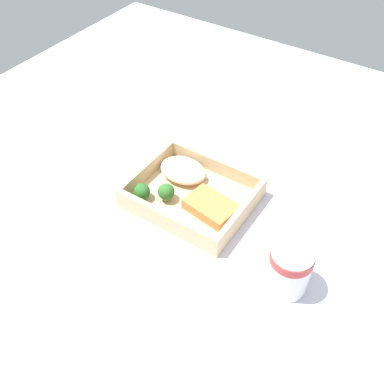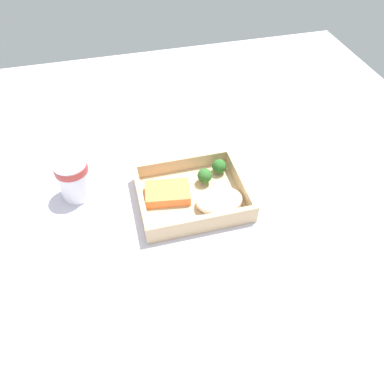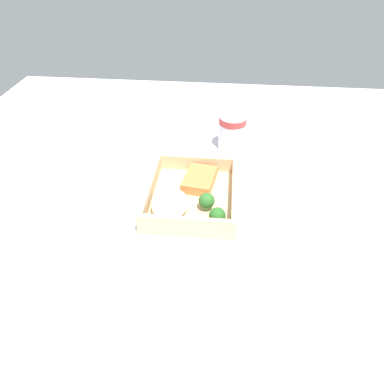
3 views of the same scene
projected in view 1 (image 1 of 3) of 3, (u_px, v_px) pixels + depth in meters
ground_plane at (192, 204)px, 102.06cm from camera, size 160.00×160.00×2.00cm
takeout_tray at (192, 199)px, 100.93cm from camera, size 26.10×21.49×1.20cm
tray_rim at (192, 191)px, 99.13cm from camera, size 26.10×21.49×3.90cm
salmon_fillet at (211, 207)px, 96.56cm from camera, size 11.70×8.76×2.52cm
mashed_potatoes at (183, 170)px, 104.07cm from camera, size 11.29×8.47×3.63cm
broccoli_floret_1 at (166, 192)px, 98.23cm from camera, size 3.71×3.71×4.31cm
broccoli_floret_2 at (142, 192)px, 98.65cm from camera, size 3.73×3.73×4.02cm
fork at (201, 176)px, 105.13cm from camera, size 15.86×4.12×0.44cm
paper_cup at (290, 268)px, 81.37cm from camera, size 8.00×8.00×10.26cm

